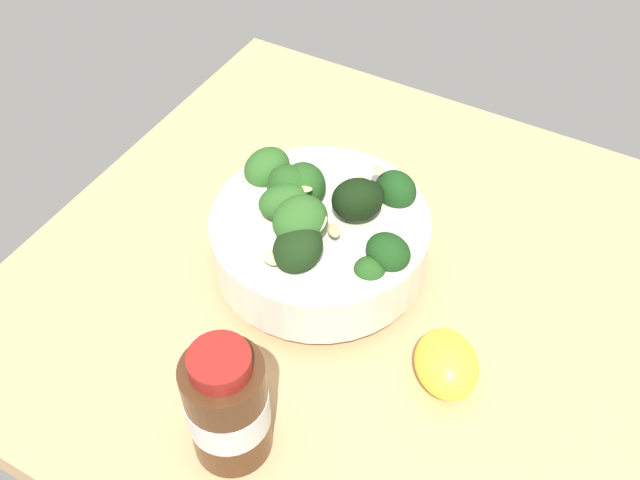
{
  "coord_description": "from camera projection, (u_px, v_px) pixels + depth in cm",
  "views": [
    {
      "loc": [
        -19.32,
        40.66,
        53.29
      ],
      "look_at": [
        2.8,
        0.95,
        4.0
      ],
      "focal_mm": 41.24,
      "sensor_mm": 36.0,
      "label": 1
    }
  ],
  "objects": [
    {
      "name": "ground_plane",
      "position": [
        350.0,
        284.0,
        0.71
      ],
      "size": [
        59.79,
        59.79,
        3.29
      ],
      "primitive_type": "cube",
      "color": "tan"
    },
    {
      "name": "bowl_of_broccoli",
      "position": [
        320.0,
        232.0,
        0.66
      ],
      "size": [
        20.47,
        19.77,
        12.07
      ],
      "color": "silver",
      "rests_on": "ground_plane"
    },
    {
      "name": "lemon_wedge",
      "position": [
        446.0,
        364.0,
        0.6
      ],
      "size": [
        8.05,
        8.33,
        4.35
      ],
      "primitive_type": "ellipsoid",
      "rotation": [
        0.0,
        0.0,
        2.21
      ],
      "color": "yellow",
      "rests_on": "ground_plane"
    },
    {
      "name": "bottle_tall",
      "position": [
        232.0,
        408.0,
        0.54
      ],
      "size": [
        6.24,
        6.24,
        11.96
      ],
      "color": "#472814",
      "rests_on": "ground_plane"
    }
  ]
}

